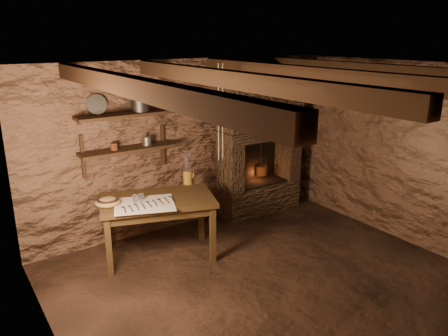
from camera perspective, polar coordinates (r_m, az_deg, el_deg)
floor at (r=5.16m, az=5.80°, el=-14.72°), size 4.50×4.50×0.00m
back_wall at (r=6.24m, az=-5.65°, el=2.94°), size 4.50×0.04×2.40m
left_wall at (r=3.71m, az=-21.74°, el=-8.23°), size 0.04×4.00×2.40m
right_wall at (r=6.29m, az=22.16°, el=1.85°), size 0.04×4.00×2.40m
ceiling at (r=4.41m, az=6.74°, el=12.89°), size 4.50×4.00×0.04m
beam_far_left at (r=3.63m, az=-11.96°, el=10.36°), size 0.14×3.95×0.16m
beam_mid_left at (r=4.11m, az=1.28°, el=11.45°), size 0.14×3.95×0.16m
beam_mid_right at (r=4.75m, az=11.39°, el=11.88°), size 0.14×3.95×0.16m
beam_far_right at (r=5.51m, az=18.94°, el=11.97°), size 0.14×3.95×0.16m
shelf_lower at (r=5.73m, az=-12.39°, el=2.38°), size 1.25×0.30×0.04m
shelf_upper at (r=5.64m, az=-12.68°, el=6.81°), size 1.25×0.30×0.04m
hearth at (r=6.72m, az=4.73°, el=4.21°), size 1.43×0.51×2.30m
work_table at (r=5.57m, az=-8.54°, el=-7.40°), size 1.55×1.18×0.79m
linen_cloth at (r=5.25m, az=-10.34°, el=-4.70°), size 0.85×0.77×0.01m
pewter_cutlery_row at (r=5.23m, az=-10.25°, el=-4.68°), size 0.62×0.42×0.01m
drinking_glasses at (r=5.36m, az=-10.74°, el=-3.72°), size 0.22×0.07×0.09m
stoneware_jug at (r=5.84m, az=-4.74°, el=-0.39°), size 0.13×0.12×0.42m
wooden_bowl at (r=5.33m, az=-14.93°, el=-4.33°), size 0.38×0.38×0.11m
iron_stockpot at (r=5.69m, az=-10.88°, el=8.09°), size 0.30×0.30×0.17m
tin_pan at (r=5.60m, az=-16.33°, el=7.99°), size 0.26×0.13×0.25m
small_kettle at (r=5.81m, az=-10.03°, el=3.48°), size 0.18×0.15×0.17m
rusty_tin at (r=5.65m, az=-14.15°, el=2.74°), size 0.10×0.10×0.09m
red_pot at (r=6.81m, az=4.80°, el=-0.17°), size 0.26×0.26×0.54m
hanging_ropes at (r=5.34m, az=-0.44°, el=7.23°), size 0.08×0.08×1.20m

